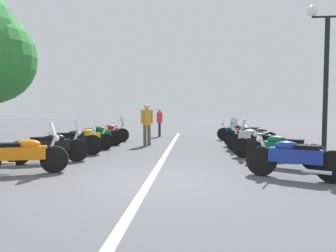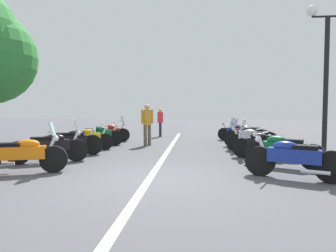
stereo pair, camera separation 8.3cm
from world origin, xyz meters
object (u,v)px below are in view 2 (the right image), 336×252
motorcycle_right_row_2 (264,144)px  motorcycle_right_row_5 (248,134)px  motorcycle_left_row_0 (21,154)px  traffic_cone_1 (50,140)px  motorcycle_right_row_4 (249,136)px  motorcycle_left_row_5 (107,132)px  street_lamp_twin_globe (327,54)px  motorcycle_right_row_3 (254,139)px  motorcycle_left_row_1 (50,146)px  traffic_cone_0 (311,154)px  motorcycle_left_row_2 (71,142)px  motorcycle_right_row_1 (283,150)px  motorcycle_right_row_6 (238,132)px  bystander_1 (160,120)px  motorcycle_left_row_3 (84,138)px  motorcycle_right_row_0 (293,158)px  motorcycle_left_row_4 (97,135)px  bystander_0 (147,121)px

motorcycle_right_row_2 → motorcycle_right_row_5: (3.90, -0.21, -0.00)m
motorcycle_left_row_0 → motorcycle_right_row_2: motorcycle_left_row_0 is taller
traffic_cone_1 → motorcycle_right_row_4: bearing=-85.2°
motorcycle_left_row_0 → motorcycle_left_row_5: 6.75m
motorcycle_right_row_4 → street_lamp_twin_globe: size_ratio=0.43×
motorcycle_right_row_3 → motorcycle_left_row_1: bearing=47.8°
street_lamp_twin_globe → traffic_cone_0: (-0.92, 0.71, -2.88)m
motorcycle_right_row_5 → motorcycle_left_row_2: bearing=55.0°
motorcycle_right_row_1 → motorcycle_right_row_3: (2.70, 0.23, 0.00)m
motorcycle_left_row_2 → motorcycle_right_row_6: 8.05m
motorcycle_right_row_1 → traffic_cone_1: motorcycle_right_row_1 is taller
motorcycle_left_row_1 → traffic_cone_1: (3.18, 1.60, -0.18)m
motorcycle_left_row_1 → bystander_1: (8.32, -2.17, 0.45)m
motorcycle_left_row_3 → motorcycle_right_row_1: motorcycle_right_row_1 is taller
motorcycle_left_row_1 → motorcycle_left_row_5: motorcycle_left_row_1 is taller
motorcycle_right_row_3 → traffic_cone_0: size_ratio=3.11×
motorcycle_right_row_6 → bystander_1: size_ratio=1.22×
motorcycle_right_row_0 → motorcycle_right_row_6: size_ratio=1.02×
motorcycle_right_row_5 → traffic_cone_0: (-4.72, -0.88, -0.17)m
motorcycle_right_row_1 → motorcycle_right_row_4: bearing=-58.0°
motorcycle_left_row_4 → bystander_1: bearing=37.2°
motorcycle_right_row_3 → bystander_1: bystander_1 is taller
motorcycle_left_row_0 → motorcycle_right_row_5: (6.55, -6.35, -0.01)m
motorcycle_right_row_5 → traffic_cone_0: size_ratio=3.08×
motorcycle_left_row_4 → traffic_cone_1: (-0.67, 1.68, -0.17)m
motorcycle_right_row_1 → motorcycle_right_row_6: 6.61m
motorcycle_right_row_5 → bystander_0: bearing=35.2°
motorcycle_left_row_4 → motorcycle_right_row_2: size_ratio=1.05×
traffic_cone_1 → motorcycle_left_row_1: bearing=-153.3°
motorcycle_right_row_1 → traffic_cone_0: (0.43, -0.89, -0.17)m
motorcycle_right_row_6 → traffic_cone_1: (-3.38, 7.76, -0.16)m
traffic_cone_0 → motorcycle_left_row_3: bearing=73.7°
motorcycle_right_row_1 → motorcycle_right_row_2: motorcycle_right_row_2 is taller
motorcycle_left_row_2 → street_lamp_twin_globe: bearing=-21.0°
motorcycle_right_row_5 → traffic_cone_1: (-1.92, 8.01, -0.17)m
motorcycle_left_row_1 → motorcycle_left_row_4: bearing=63.1°
motorcycle_left_row_1 → street_lamp_twin_globe: size_ratio=0.44×
motorcycle_left_row_3 → motorcycle_right_row_0: motorcycle_right_row_0 is taller
motorcycle_left_row_3 → motorcycle_right_row_2: size_ratio=1.05×
motorcycle_right_row_1 → motorcycle_left_row_0: bearing=42.1°
motorcycle_left_row_3 → bystander_0: size_ratio=1.15×
traffic_cone_1 → motorcycle_right_row_6: bearing=-66.5°
motorcycle_left_row_3 → motorcycle_right_row_6: (4.06, -6.11, -0.00)m
motorcycle_left_row_4 → motorcycle_right_row_6: 6.66m
street_lamp_twin_globe → bystander_0: bearing=63.3°
motorcycle_right_row_4 → motorcycle_left_row_0: bearing=66.4°
bystander_0 → traffic_cone_1: bearing=-99.6°
motorcycle_left_row_3 → motorcycle_right_row_3: 6.12m
motorcycle_left_row_3 → motorcycle_right_row_5: size_ratio=1.05×
motorcycle_left_row_4 → motorcycle_right_row_5: motorcycle_right_row_5 is taller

